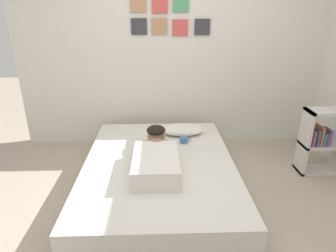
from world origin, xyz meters
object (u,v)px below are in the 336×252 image
coffee_cup (184,140)px  cell_phone (171,170)px  bed (159,175)px  bookshelf (321,141)px  pillow (182,129)px  person_lying (156,156)px

coffee_cup → cell_phone: 0.64m
bed → bookshelf: (1.81, 0.30, 0.22)m
pillow → person_lying: bearing=-112.3°
pillow → cell_phone: 0.89m
bed → cell_phone: 0.28m
bookshelf → bed: bearing=-170.5°
bed → cell_phone: cell_phone is taller
cell_phone → bed: bearing=118.4°
bed → person_lying: person_lying is taller
cell_phone → bookshelf: 1.78m
cell_phone → pillow: bearing=78.5°
pillow → coffee_cup: (0.00, -0.26, -0.02)m
person_lying → coffee_cup: (0.31, 0.50, -0.07)m
person_lying → bookshelf: bookshelf is taller
pillow → person_lying: (-0.31, -0.76, 0.05)m
coffee_cup → bookshelf: 1.53m
bookshelf → pillow: bearing=166.3°
bed → coffee_cup: (0.28, 0.41, 0.21)m
pillow → bookshelf: (1.53, -0.37, -0.00)m
bed → person_lying: (-0.03, -0.09, 0.27)m
bed → person_lying: size_ratio=2.28×
cell_phone → bookshelf: size_ratio=0.19×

